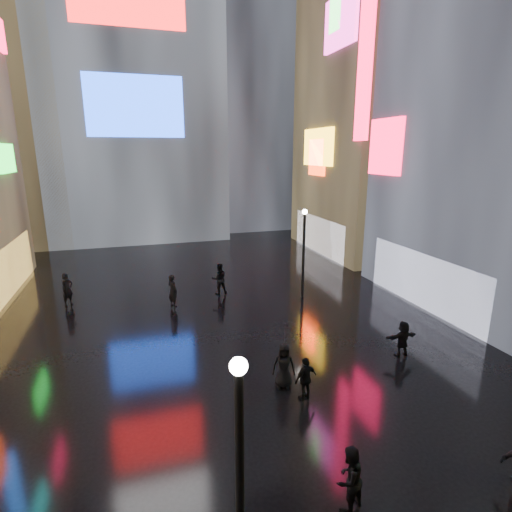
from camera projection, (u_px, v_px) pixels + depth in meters
name	position (u px, v px, depth m)	size (l,w,h in m)	color
ground	(213.00, 309.00, 21.72)	(140.00, 140.00, 0.00)	black
building_right_far	(381.00, 79.00, 31.94)	(10.28, 12.00, 28.00)	black
tower_main	(127.00, 13.00, 37.71)	(16.00, 14.20, 42.00)	black
tower_flank_right	(244.00, 70.00, 44.00)	(12.00, 12.00, 34.00)	black
tower_flank_left	(2.00, 96.00, 34.80)	(10.00, 10.00, 26.00)	black
lamp_near	(240.00, 477.00, 6.79)	(0.30, 0.30, 5.20)	black
lamp_far	(304.00, 248.00, 22.79)	(0.30, 0.30, 5.20)	black
pedestrian_1	(349.00, 479.00, 9.42)	(0.81, 0.63, 1.66)	black
pedestrian_3	(306.00, 379.00, 13.65)	(0.92, 0.38, 1.56)	black
pedestrian_4	(284.00, 366.00, 14.36)	(0.82, 0.53, 1.68)	black
pedestrian_5	(403.00, 339.00, 16.59)	(1.42, 0.45, 1.53)	black
pedestrian_6	(67.00, 290.00, 22.03)	(0.67, 0.44, 1.85)	black
pedestrian_7	(219.00, 279.00, 23.85)	(0.91, 0.71, 1.88)	black
umbrella_2	(284.00, 333.00, 14.04)	(0.94, 0.96, 0.87)	black
pedestrian_8	(173.00, 291.00, 21.88)	(0.67, 0.44, 1.83)	black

